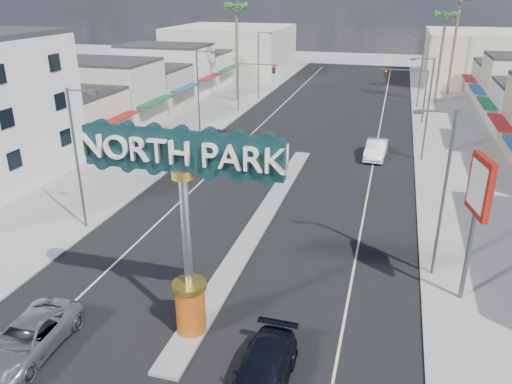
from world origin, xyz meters
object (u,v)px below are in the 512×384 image
Objects in this scene: suv_left at (28,338)px; car_parked_right at (376,149)px; traffic_signal_left at (252,78)px; streetlight_l_mid at (200,92)px; car_parked_left at (210,139)px; traffic_signal_right at (409,85)px; streetlight_l_far at (259,62)px; bank_pylon_sign at (479,195)px; streetlight_l_near at (78,153)px; streetlight_r_mid at (426,105)px; palm_right_mid at (446,20)px; palm_left_far at (236,12)px; streetlight_r_near at (441,187)px; palm_right_far at (460,4)px; gateway_sign at (185,213)px; suv_right at (263,373)px; streetlight_r_far at (420,68)px.

suv_left is 1.07× the size of car_parked_right.
traffic_signal_left is 14.07m from streetlight_l_mid.
traffic_signal_right is at bearing 40.98° from car_parked_left.
bank_pylon_sign is (22.28, -44.03, 0.57)m from streetlight_l_far.
streetlight_l_near is 1.00× the size of streetlight_r_mid.
streetlight_l_mid is 31.33m from bank_pylon_sign.
streetlight_l_near is at bearing -116.99° from palm_right_mid.
palm_left_far reaches higher than streetlight_l_mid.
traffic_signal_right is at bearing 92.10° from streetlight_r_near.
streetlight_l_mid is at bearing -128.48° from palm_right_far.
streetlight_r_near reaches higher than suv_left.
palm_left_far is (-3.82, 6.01, 7.22)m from traffic_signal_left.
traffic_signal_right is 0.67× the size of streetlight_l_near.
palm_right_mid is at bearing 72.37° from traffic_signal_right.
suv_right is at bearing -31.06° from gateway_sign.
bank_pylon_sign is at bearing -44.04° from car_parked_left.
bank_pylon_sign is at bearing -59.41° from palm_left_far.
palm_left_far reaches higher than traffic_signal_right.
streetlight_l_mid reaches higher than car_parked_left.
streetlight_l_far reaches higher than car_parked_left.
bank_pylon_sign is (-3.16, -54.03, -6.75)m from palm_right_far.
streetlight_l_near and streetlight_l_far have the same top height.
streetlight_r_near is at bearing -43.79° from streetlight_l_mid.
palm_right_mid is 28.78m from car_parked_right.
traffic_signal_left is at bearing 144.50° from streetlight_r_mid.
palm_right_far is 2.78× the size of car_parked_left.
suv_right is (-6.52, -30.38, -4.34)m from streetlight_r_mid.
palm_right_mid is (23.43, 26.00, 5.54)m from streetlight_l_mid.
streetlight_l_near is 58.35m from palm_right_far.
car_parked_right is 22.88m from bank_pylon_sign.
palm_left_far is 49.17m from bank_pylon_sign.
streetlight_r_mid is 1.79× the size of suv_right.
palm_right_far is 2.81× the size of suv_right.
palm_right_far reaches higher than traffic_signal_left.
streetlight_l_far and streetlight_r_near have the same top height.
bank_pylon_sign is at bearing 26.84° from gateway_sign.
traffic_signal_right is 24.07m from car_parked_left.
streetlight_r_near is 52.71m from palm_right_far.
streetlight_r_far is 1.70× the size of suv_left.
suv_left is at bearing -85.33° from streetlight_l_far.
palm_right_mid is at bearing 84.36° from streetlight_r_mid.
streetlight_l_mid is 4.67m from car_parked_left.
traffic_signal_left reaches higher than suv_right.
bank_pylon_sign reaches higher than suv_right.
car_parked_right is (17.01, 19.71, -4.26)m from streetlight_l_near.
palm_left_far is 30.15m from car_parked_right.
streetlight_r_near reaches higher than car_parked_right.
streetlight_l_mid is 33.87m from suv_right.
palm_left_far reaches higher than car_parked_left.
suv_left is 10.04m from suv_right.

